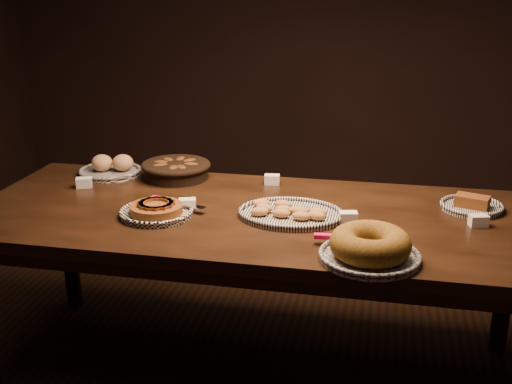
% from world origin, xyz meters
% --- Properties ---
extents(ground, '(5.00, 5.00, 0.00)m').
position_xyz_m(ground, '(0.00, 0.00, 0.00)').
color(ground, black).
rests_on(ground, ground).
extents(buffet_table, '(2.40, 1.00, 0.75)m').
position_xyz_m(buffet_table, '(0.00, 0.00, 0.68)').
color(buffet_table, black).
rests_on(buffet_table, ground).
extents(apple_tart_plate, '(0.34, 0.30, 0.06)m').
position_xyz_m(apple_tart_plate, '(-0.40, -0.12, 0.77)').
color(apple_tart_plate, white).
rests_on(apple_tart_plate, buffet_table).
extents(madeleine_platter, '(0.43, 0.35, 0.05)m').
position_xyz_m(madeleine_platter, '(0.14, -0.03, 0.77)').
color(madeleine_platter, black).
rests_on(madeleine_platter, buffet_table).
extents(bundt_cake_plate, '(0.38, 0.35, 0.11)m').
position_xyz_m(bundt_cake_plate, '(0.47, -0.38, 0.80)').
color(bundt_cake_plate, black).
rests_on(bundt_cake_plate, buffet_table).
extents(croissant_basket, '(0.38, 0.38, 0.08)m').
position_xyz_m(croissant_basket, '(-0.48, 0.38, 0.80)').
color(croissant_basket, black).
rests_on(croissant_basket, buffet_table).
extents(bread_roll_plate, '(0.30, 0.30, 0.09)m').
position_xyz_m(bread_roll_plate, '(-0.81, 0.38, 0.78)').
color(bread_roll_plate, white).
rests_on(bread_roll_plate, buffet_table).
extents(loaf_plate, '(0.26, 0.26, 0.06)m').
position_xyz_m(loaf_plate, '(0.87, 0.21, 0.77)').
color(loaf_plate, black).
rests_on(loaf_plate, buffet_table).
extents(tent_cards, '(1.81, 0.48, 0.04)m').
position_xyz_m(tent_cards, '(0.02, 0.10, 0.77)').
color(tent_cards, white).
rests_on(tent_cards, buffet_table).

